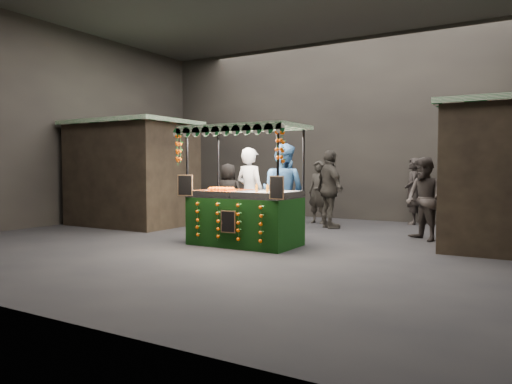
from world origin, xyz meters
The scene contains 13 objects.
ground centered at (0.00, 0.00, 0.00)m, with size 12.00×12.00×0.00m, color black.
market_hall centered at (0.00, 0.00, 3.38)m, with size 12.10×10.10×5.05m.
neighbour_stall_left centered at (-4.40, 1.00, 1.31)m, with size 3.00×2.20×2.60m.
juice_stall centered at (-0.25, -0.33, 0.69)m, with size 2.29×1.34×2.22m.
vendor_grey centered at (-0.67, 0.56, 0.93)m, with size 0.74×0.55×1.85m.
vendor_blue centered at (0.08, 0.58, 0.96)m, with size 0.94×0.74×1.92m.
shopper_0 centered at (-0.44, 3.60, 0.81)m, with size 0.65×0.50×1.61m.
shopper_1 centered at (2.51, 1.95, 0.83)m, with size 1.02×1.00×1.66m.
shopper_2 centered at (0.19, 2.80, 0.93)m, with size 1.12×1.05×1.86m.
shopper_3 centered at (3.72, 3.95, 0.85)m, with size 1.17×1.26×1.70m.
shopper_4 centered at (-2.32, 2.22, 0.77)m, with size 0.86×0.69×1.54m.
shopper_5 centered at (3.31, 2.87, 0.84)m, with size 1.41×1.49×1.68m.
shopper_6 centered at (1.71, 4.60, 0.84)m, with size 0.55×0.70×1.68m.
Camera 1 is at (4.47, -7.97, 1.46)m, focal length 34.02 mm.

